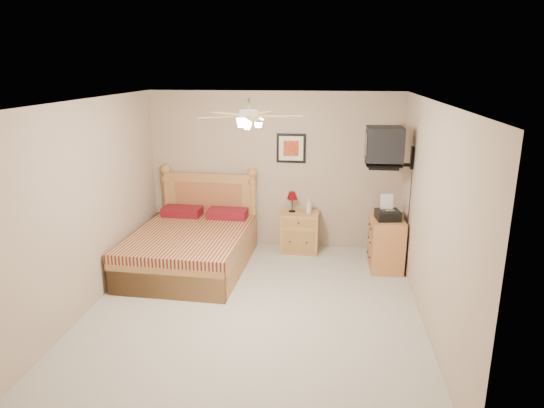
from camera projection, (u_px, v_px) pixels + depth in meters
The scene contains 17 objects.
floor at pixel (254, 308), 5.95m from camera, with size 4.50×4.50×0.00m, color #AAA59A.
ceiling at pixel (252, 101), 5.26m from camera, with size 4.00×4.50×0.04m, color white.
wall_back at pixel (274, 171), 7.75m from camera, with size 4.00×0.04×2.50m, color tan.
wall_front at pixel (205, 302), 3.46m from camera, with size 4.00×0.04×2.50m, color tan.
wall_left at pixel (89, 205), 5.83m from camera, with size 0.04×4.50×2.50m, color tan.
wall_right at pixel (430, 217), 5.39m from camera, with size 0.04×4.50×2.50m, color tan.
bed at pixel (189, 225), 6.96m from camera, with size 1.57×2.06×1.33m, color #B37A46, non-canonical shape.
nightstand at pixel (300, 232), 7.73m from camera, with size 0.59×0.44×0.64m, color #A97646.
table_lamp at pixel (292, 202), 7.65m from camera, with size 0.18×0.18×0.33m, color #63040A, non-canonical shape.
lotion_bottle at pixel (309, 206), 7.56m from camera, with size 0.09×0.10×0.25m, color silver.
framed_picture at pixel (291, 148), 7.60m from camera, with size 0.46×0.04×0.46m, color black.
dresser at pixel (386, 243), 7.04m from camera, with size 0.45×0.65×0.77m, color #A46837.
fax_machine at pixel (388, 208), 6.82m from camera, with size 0.32×0.34×0.34m, color black, non-canonical shape.
magazine_lower at pixel (388, 213), 7.11m from camera, with size 0.20×0.27×0.03m, color #B7A995.
magazine_upper at pixel (387, 212), 7.10m from camera, with size 0.19×0.27×0.02m, color gray.
wall_tv at pixel (395, 147), 6.54m from camera, with size 0.56×0.46×0.58m, color black, non-canonical shape.
ceiling_fan at pixel (249, 116), 5.11m from camera, with size 1.14×1.14×0.28m, color white, non-canonical shape.
Camera 1 is at (0.84, -5.30, 2.87)m, focal length 32.00 mm.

